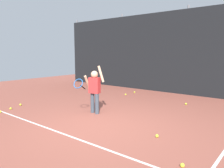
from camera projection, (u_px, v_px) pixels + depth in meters
ground_plane at (100, 126)px, 5.12m from camera, size 20.00×20.00×0.00m
court_line_baseline at (72, 137)px, 4.46m from camera, size 9.00×0.05×0.00m
back_fence_windscreen at (186, 53)px, 8.83m from camera, size 13.30×0.08×3.41m
fence_post_0 at (78, 51)px, 12.93m from camera, size 0.09×0.09×3.56m
fence_post_1 at (122, 51)px, 10.90m from camera, size 0.09×0.09×3.56m
fence_post_2 at (187, 51)px, 8.87m from camera, size 0.09×0.09×3.56m
tennis_player at (94, 88)px, 6.12m from camera, size 0.62×0.69×1.35m
tennis_ball_0 at (186, 104)px, 7.22m from camera, size 0.07×0.07×0.07m
tennis_ball_1 at (182, 165)px, 3.28m from camera, size 0.07×0.07×0.07m
tennis_ball_2 at (20, 105)px, 7.11m from camera, size 0.07×0.07×0.07m
tennis_ball_3 at (134, 92)px, 9.36m from camera, size 0.07×0.07×0.07m
tennis_ball_4 at (126, 94)px, 8.86m from camera, size 0.07×0.07×0.07m
tennis_ball_5 at (0, 112)px, 6.25m from camera, size 0.07×0.07×0.07m
tennis_ball_6 at (11, 108)px, 6.63m from camera, size 0.07×0.07×0.07m
tennis_ball_7 at (157, 136)px, 4.44m from camera, size 0.07×0.07×0.07m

